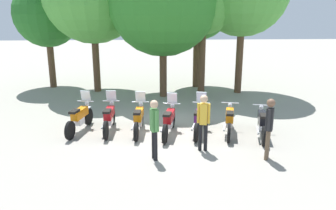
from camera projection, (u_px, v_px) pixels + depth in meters
name	position (u px, v px, depth m)	size (l,w,h in m)	color
ground_plane	(169.00, 133.00, 11.79)	(80.00, 80.00, 0.00)	gray
motorcycle_0	(80.00, 117.00, 11.86)	(0.78, 2.16, 1.37)	black
motorcycle_1	(109.00, 117.00, 11.89)	(0.62, 2.19, 1.37)	black
motorcycle_2	(139.00, 118.00, 11.76)	(0.62, 2.19, 1.37)	black
motorcycle_3	(169.00, 120.00, 11.55)	(0.78, 2.15, 1.37)	black
motorcycle_4	(199.00, 119.00, 11.68)	(0.81, 2.14, 1.37)	black
motorcycle_5	(229.00, 120.00, 11.63)	(0.79, 2.15, 0.99)	black
motorcycle_6	(262.00, 123.00, 11.36)	(0.79, 2.15, 0.99)	black
person_0	(269.00, 124.00, 9.47)	(0.32, 0.39, 1.81)	brown
person_1	(203.00, 118.00, 10.06)	(0.41, 0.28, 1.77)	black
person_2	(154.00, 125.00, 9.45)	(0.30, 0.40, 1.78)	black
tree_0	(47.00, 14.00, 17.92)	(3.55, 3.55, 5.80)	brown
tree_2	(163.00, 0.00, 15.69)	(5.30, 5.30, 7.33)	brown
tree_3	(203.00, 0.00, 16.16)	(3.37, 3.37, 6.39)	brown
tree_4	(197.00, 5.00, 17.89)	(3.76, 3.76, 6.37)	brown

